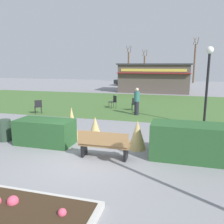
{
  "coord_description": "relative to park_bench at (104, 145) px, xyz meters",
  "views": [
    {
      "loc": [
        2.87,
        -6.61,
        3.07
      ],
      "look_at": [
        0.27,
        2.86,
        1.07
      ],
      "focal_mm": 37.23,
      "sensor_mm": 36.0,
      "label": 1
    }
  ],
  "objects": [
    {
      "name": "cafe_chair_east",
      "position": [
        -6.16,
        5.77,
        0.05
      ],
      "size": [
        0.62,
        0.62,
        0.89
      ],
      "color": "black",
      "rests_on": "ground_plane"
    },
    {
      "name": "lawn_patch",
      "position": [
        -0.68,
        11.29,
        -0.48
      ],
      "size": [
        36.0,
        12.0,
        0.01
      ],
      "primitive_type": "cube",
      "color": "#446B33",
      "rests_on": "ground_plane"
    },
    {
      "name": "cafe_chair_west",
      "position": [
        -2.07,
        8.99,
        0.05
      ],
      "size": [
        0.62,
        0.62,
        0.89
      ],
      "color": "black",
      "rests_on": "ground_plane"
    },
    {
      "name": "cafe_chair_center",
      "position": [
        -0.39,
        8.36,
        0.05
      ],
      "size": [
        0.55,
        0.55,
        0.89
      ],
      "color": "black",
      "rests_on": "ground_plane"
    },
    {
      "name": "ground_plane",
      "position": [
        -0.68,
        -0.36,
        -0.48
      ],
      "size": [
        80.0,
        80.0,
        0.0
      ],
      "primitive_type": "plane",
      "color": "gray"
    },
    {
      "name": "person_strolling",
      "position": [
        -0.08,
        7.09,
        0.38
      ],
      "size": [
        0.34,
        0.34,
        1.69
      ],
      "rotation": [
        0.0,
        0.0,
        4.83
      ],
      "color": "#23232D",
      "rests_on": "ground_plane"
    },
    {
      "name": "ornamental_grass_behind_center",
      "position": [
        -1.83,
        1.47,
        0.22
      ],
      "size": [
        0.6,
        0.6,
        1.4
      ],
      "primitive_type": "cone",
      "color": "tan",
      "rests_on": "ground_plane"
    },
    {
      "name": "tree_center_bg",
      "position": [
        -3.38,
        35.12,
        1.99
      ],
      "size": [
        0.91,
        0.96,
        5.67
      ],
      "color": "brown",
      "rests_on": "ground_plane"
    },
    {
      "name": "parked_car_west_slot",
      "position": [
        -4.75,
        27.64,
        0.16
      ],
      "size": [
        4.25,
        2.15,
        1.2
      ],
      "color": "black",
      "rests_on": "ground_plane"
    },
    {
      "name": "trash_bin",
      "position": [
        -4.48,
        0.7,
        -0.04
      ],
      "size": [
        0.52,
        0.52,
        0.88
      ],
      "primitive_type": "cylinder",
      "color": "#2D4233",
      "rests_on": "ground_plane"
    },
    {
      "name": "ornamental_grass_behind_left",
      "position": [
        0.92,
        1.2,
        0.06
      ],
      "size": [
        0.68,
        0.68,
        1.08
      ],
      "primitive_type": "cone",
      "color": "tan",
      "rests_on": "ground_plane"
    },
    {
      "name": "park_bench",
      "position": [
        0.0,
        0.0,
        0.0
      ],
      "size": [
        1.71,
        0.54,
        0.95
      ],
      "color": "#9E7547",
      "rests_on": "ground_plane"
    },
    {
      "name": "hedge_left",
      "position": [
        -2.66,
        0.78,
        0.01
      ],
      "size": [
        2.21,
        1.1,
        0.98
      ],
      "primitive_type": "cube",
      "color": "#28562B",
      "rests_on": "ground_plane"
    },
    {
      "name": "ornamental_grass_behind_right",
      "position": [
        -0.96,
        1.87,
        -0.0
      ],
      "size": [
        0.62,
        0.62,
        0.96
      ],
      "primitive_type": "cone",
      "color": "tan",
      "rests_on": "ground_plane"
    },
    {
      "name": "hedge_right",
      "position": [
        2.75,
        0.69,
        0.12
      ],
      "size": [
        2.55,
        1.1,
        1.19
      ],
      "primitive_type": "cube",
      "color": "#28562B",
      "rests_on": "ground_plane"
    },
    {
      "name": "lamppost_mid",
      "position": [
        3.69,
        5.39,
        2.01
      ],
      "size": [
        0.36,
        0.36,
        3.94
      ],
      "color": "black",
      "rests_on": "ground_plane"
    },
    {
      "name": "food_kiosk",
      "position": [
        -0.23,
        20.01,
        1.14
      ],
      "size": [
        7.95,
        4.2,
        3.21
      ],
      "color": "#594C47",
      "rests_on": "ground_plane"
    },
    {
      "name": "tree_left_bg",
      "position": [
        5.05,
        35.56,
        2.91
      ],
      "size": [
        0.91,
        0.96,
        7.51
      ],
      "color": "brown",
      "rests_on": "ground_plane"
    },
    {
      "name": "tree_right_bg",
      "position": [
        -6.13,
        34.5,
        2.32
      ],
      "size": [
        0.91,
        0.96,
        6.32
      ],
      "color": "brown",
      "rests_on": "ground_plane"
    },
    {
      "name": "parked_car_center_slot",
      "position": [
        0.33,
        27.64,
        0.16
      ],
      "size": [
        4.29,
        2.24,
        1.2
      ],
      "color": "#2D6638",
      "rests_on": "ground_plane"
    }
  ]
}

